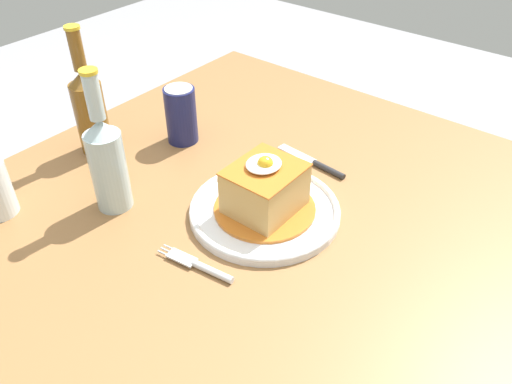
% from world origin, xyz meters
% --- Properties ---
extents(dining_table, '(1.12, 1.00, 0.76)m').
position_xyz_m(dining_table, '(0.00, 0.00, 0.65)').
color(dining_table, olive).
rests_on(dining_table, ground_plane).
extents(main_plate, '(0.27, 0.27, 0.02)m').
position_xyz_m(main_plate, '(0.03, -0.03, 0.77)').
color(main_plate, white).
rests_on(main_plate, dining_table).
extents(sandwich_meal, '(0.18, 0.18, 0.11)m').
position_xyz_m(sandwich_meal, '(0.03, -0.03, 0.81)').
color(sandwich_meal, '#C66B23').
rests_on(sandwich_meal, main_plate).
extents(fork, '(0.03, 0.14, 0.01)m').
position_xyz_m(fork, '(-0.14, -0.04, 0.77)').
color(fork, silver).
rests_on(fork, dining_table).
extents(knife, '(0.03, 0.17, 0.01)m').
position_xyz_m(knife, '(0.21, -0.03, 0.77)').
color(knife, '#262628').
rests_on(knife, dining_table).
extents(soda_can, '(0.07, 0.07, 0.12)m').
position_xyz_m(soda_can, '(0.11, 0.26, 0.82)').
color(soda_can, '#191E51').
rests_on(soda_can, dining_table).
extents(beer_bottle_amber, '(0.06, 0.06, 0.27)m').
position_xyz_m(beer_bottle_amber, '(-0.02, 0.38, 0.86)').
color(beer_bottle_amber, brown).
rests_on(beer_bottle_amber, dining_table).
extents(beer_bottle_clear, '(0.06, 0.06, 0.27)m').
position_xyz_m(beer_bottle_clear, '(-0.12, 0.20, 0.86)').
color(beer_bottle_clear, '#ADC6CC').
rests_on(beer_bottle_clear, dining_table).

